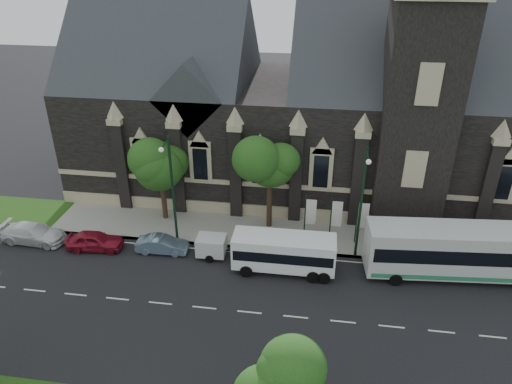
% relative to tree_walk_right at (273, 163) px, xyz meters
% --- Properties ---
extents(ground, '(160.00, 160.00, 0.00)m').
position_rel_tree_walk_right_xyz_m(ground, '(-3.21, -10.71, -5.82)').
color(ground, black).
rests_on(ground, ground).
extents(sidewalk, '(80.00, 5.00, 0.15)m').
position_rel_tree_walk_right_xyz_m(sidewalk, '(-3.21, -1.21, -5.74)').
color(sidewalk, gray).
rests_on(sidewalk, ground).
extents(museum, '(40.00, 17.70, 29.90)m').
position_rel_tree_walk_right_xyz_m(museum, '(1.90, 8.07, 2.35)').
color(museum, black).
rests_on(museum, ground).
extents(tree_walk_right, '(4.08, 4.08, 7.80)m').
position_rel_tree_walk_right_xyz_m(tree_walk_right, '(0.00, 0.00, 0.00)').
color(tree_walk_right, black).
rests_on(tree_walk_right, ground).
extents(tree_walk_left, '(3.91, 3.91, 7.64)m').
position_rel_tree_walk_right_xyz_m(tree_walk_left, '(-9.01, -0.01, -0.08)').
color(tree_walk_left, black).
rests_on(tree_walk_left, ground).
extents(street_lamp_near, '(0.36, 1.88, 9.00)m').
position_rel_tree_walk_right_xyz_m(street_lamp_near, '(6.79, -3.62, -0.71)').
color(street_lamp_near, black).
rests_on(street_lamp_near, ground).
extents(street_lamp_mid, '(0.36, 1.88, 9.00)m').
position_rel_tree_walk_right_xyz_m(street_lamp_mid, '(-7.21, -3.62, -0.71)').
color(street_lamp_mid, black).
rests_on(street_lamp_mid, ground).
extents(banner_flag_left, '(0.90, 0.10, 4.00)m').
position_rel_tree_walk_right_xyz_m(banner_flag_left, '(3.08, -1.71, -3.43)').
color(banner_flag_left, black).
rests_on(banner_flag_left, ground).
extents(banner_flag_center, '(0.90, 0.10, 4.00)m').
position_rel_tree_walk_right_xyz_m(banner_flag_center, '(5.08, -1.71, -3.43)').
color(banner_flag_center, black).
rests_on(banner_flag_center, ground).
extents(banner_flag_right, '(0.90, 0.10, 4.00)m').
position_rel_tree_walk_right_xyz_m(banner_flag_right, '(7.08, -1.71, -3.43)').
color(banner_flag_right, black).
rests_on(banner_flag_right, ground).
extents(tour_coach, '(13.57, 3.96, 3.90)m').
position_rel_tree_walk_right_xyz_m(tour_coach, '(14.01, -4.73, -3.70)').
color(tour_coach, silver).
rests_on(tour_coach, ground).
extents(shuttle_bus, '(7.34, 2.62, 2.82)m').
position_rel_tree_walk_right_xyz_m(shuttle_bus, '(1.56, -5.90, -4.18)').
color(shuttle_bus, white).
rests_on(shuttle_bus, ground).
extents(box_trailer, '(3.14, 1.84, 1.67)m').
position_rel_tree_walk_right_xyz_m(box_trailer, '(-4.03, -4.97, -4.87)').
color(box_trailer, silver).
rests_on(box_trailer, ground).
extents(sedan, '(4.02, 1.54, 1.31)m').
position_rel_tree_walk_right_xyz_m(sedan, '(-7.91, -4.97, -5.16)').
color(sedan, '#6D879D').
rests_on(sedan, ground).
extents(car_far_red, '(4.53, 2.16, 1.49)m').
position_rel_tree_walk_right_xyz_m(car_far_red, '(-13.22, -5.34, -5.07)').
color(car_far_red, maroon).
rests_on(car_far_red, ground).
extents(car_far_white, '(5.25, 2.33, 1.50)m').
position_rel_tree_walk_right_xyz_m(car_far_white, '(-18.49, -5.07, -5.07)').
color(car_far_white, silver).
rests_on(car_far_white, ground).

